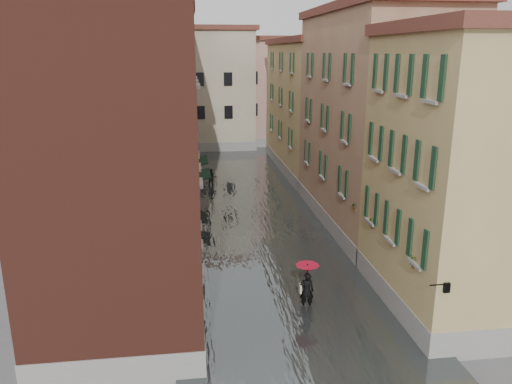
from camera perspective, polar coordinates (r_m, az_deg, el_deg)
ground at (r=23.72m, az=3.60°, el=-11.45°), size 120.00×120.00×0.00m
floodwater at (r=35.59m, az=-0.42°, el=-1.78°), size 10.00×60.00×0.20m
building_left_near at (r=19.36m, az=-15.63°, el=2.23°), size 6.00×8.00×13.00m
building_left_mid at (r=30.14m, az=-12.87°, el=6.63°), size 6.00×14.00×12.50m
building_left_far at (r=44.91m, az=-11.31°, el=10.58°), size 6.00×16.00×14.00m
building_right_near at (r=22.37m, az=22.79°, el=1.38°), size 6.00×8.00×11.50m
building_right_mid at (r=32.02m, az=13.12°, el=7.58°), size 6.00×14.00×13.00m
building_right_far at (r=46.34m, az=6.56°, el=9.37°), size 6.00×16.00×11.50m
building_end_cream at (r=58.84m, az=-6.52°, el=11.45°), size 12.00×9.00×13.00m
building_end_pink at (r=61.71m, az=2.00°, el=11.27°), size 10.00×9.00×12.00m
awning_near at (r=35.03m, az=-6.17°, el=1.86°), size 1.09×2.97×2.80m
awning_far at (r=39.58m, az=-6.36°, el=3.48°), size 1.09×3.26×2.80m
wall_lantern at (r=18.70m, az=20.83°, el=-10.09°), size 0.71×0.22×0.35m
window_planters at (r=23.12m, az=14.03°, el=-3.20°), size 0.59×7.76×0.84m
pedestrian_main at (r=21.92m, az=5.84°, el=-10.17°), size 1.02×1.02×2.06m
pedestrian_far at (r=41.27m, az=-5.09°, el=1.60°), size 0.76×0.59×1.55m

